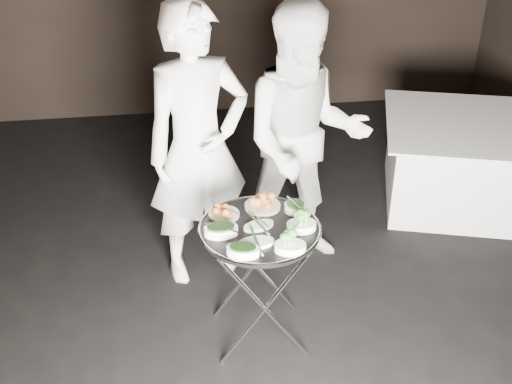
{
  "coord_description": "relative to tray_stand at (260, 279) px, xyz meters",
  "views": [
    {
      "loc": [
        -0.39,
        -2.98,
        2.82
      ],
      "look_at": [
        0.04,
        0.12,
        0.95
      ],
      "focal_mm": 45.0,
      "sensor_mm": 36.0,
      "label": 1
    }
  ],
  "objects": [
    {
      "name": "serving_utensils",
      "position": [
        0.02,
        0.07,
        0.41
      ],
      "size": [
        0.59,
        0.44,
        0.01
      ],
      "color": "silver",
      "rests_on": "serving_tray"
    },
    {
      "name": "serving_tray",
      "position": [
        0.0,
        -0.0,
        0.35
      ],
      "size": [
        0.69,
        0.69,
        0.04
      ],
      "color": "black",
      "rests_on": "tray_stand"
    },
    {
      "name": "broccoli_bowl_b",
      "position": [
        0.13,
        -0.24,
        0.39
      ],
      "size": [
        0.19,
        0.15,
        0.07
      ],
      "rotation": [
        0.0,
        0.0,
        -0.14
      ],
      "color": "white",
      "rests_on": "serving_tray"
    },
    {
      "name": "potato_plate_b",
      "position": [
        0.05,
        0.21,
        0.4
      ],
      "size": [
        0.21,
        0.21,
        0.08
      ],
      "rotation": [
        0.0,
        0.0,
        -0.08
      ],
      "color": "beige",
      "rests_on": "serving_tray"
    },
    {
      "name": "greens_bowl",
      "position": [
        0.23,
        0.14,
        0.4
      ],
      "size": [
        0.13,
        0.13,
        0.08
      ],
      "rotation": [
        0.0,
        0.0,
        -0.03
      ],
      "color": "white",
      "rests_on": "serving_tray"
    },
    {
      "name": "spinach_bowl_a",
      "position": [
        -0.22,
        -0.04,
        0.4
      ],
      "size": [
        0.19,
        0.12,
        0.08
      ],
      "rotation": [
        0.0,
        0.0,
        -0.01
      ],
      "color": "white",
      "rests_on": "serving_tray"
    },
    {
      "name": "asparagus_plate_b",
      "position": [
        -0.04,
        -0.15,
        0.38
      ],
      "size": [
        0.21,
        0.13,
        0.04
      ],
      "rotation": [
        0.0,
        0.0,
        0.09
      ],
      "color": "white",
      "rests_on": "serving_tray"
    },
    {
      "name": "spinach_bowl_b",
      "position": [
        -0.12,
        -0.24,
        0.39
      ],
      "size": [
        0.2,
        0.15,
        0.07
      ],
      "rotation": [
        0.0,
        0.0,
        -0.25
      ],
      "color": "white",
      "rests_on": "serving_tray"
    },
    {
      "name": "broccoli_bowl_a",
      "position": [
        0.23,
        -0.05,
        0.39
      ],
      "size": [
        0.18,
        0.13,
        0.07
      ],
      "rotation": [
        0.0,
        0.0,
        0.06
      ],
      "color": "white",
      "rests_on": "serving_tray"
    },
    {
      "name": "asparagus_plate_a",
      "position": [
        -0.01,
        0.01,
        0.38
      ],
      "size": [
        0.21,
        0.16,
        0.04
      ],
      "rotation": [
        0.0,
        0.0,
        0.33
      ],
      "color": "white",
      "rests_on": "serving_tray"
    },
    {
      "name": "waiter_left",
      "position": [
        -0.29,
        0.73,
        0.51
      ],
      "size": [
        0.81,
        0.65,
        1.91
      ],
      "primitive_type": "imported",
      "rotation": [
        0.0,
        0.0,
        0.32
      ],
      "color": "white",
      "rests_on": "floor"
    },
    {
      "name": "tray_stand",
      "position": [
        0.0,
        0.0,
        0.0
      ],
      "size": [
        0.54,
        0.46,
        0.79
      ],
      "rotation": [
        0.0,
        0.0,
        -0.14
      ],
      "color": "silver",
      "rests_on": "floor"
    },
    {
      "name": "potato_plate_a",
      "position": [
        -0.19,
        0.15,
        0.39
      ],
      "size": [
        0.19,
        0.19,
        0.07
      ],
      "rotation": [
        0.0,
        0.0,
        -0.37
      ],
      "color": "beige",
      "rests_on": "serving_tray"
    },
    {
      "name": "dining_table",
      "position": [
        1.84,
        1.38,
        -0.09
      ],
      "size": [
        1.23,
        1.23,
        0.7
      ],
      "rotation": [
        0.0,
        0.0,
        -0.29
      ],
      "color": "white",
      "rests_on": "floor"
    },
    {
      "name": "floor",
      "position": [
        -0.04,
        0.03,
        -0.47
      ],
      "size": [
        6.0,
        7.0,
        0.05
      ],
      "primitive_type": "cube",
      "color": "black",
      "rests_on": "ground"
    },
    {
      "name": "waiter_right",
      "position": [
        0.42,
        0.81,
        0.48
      ],
      "size": [
        0.93,
        0.75,
        1.85
      ],
      "primitive_type": "imported",
      "rotation": [
        0.0,
        0.0,
        -0.05
      ],
      "color": "white",
      "rests_on": "floor"
    }
  ]
}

